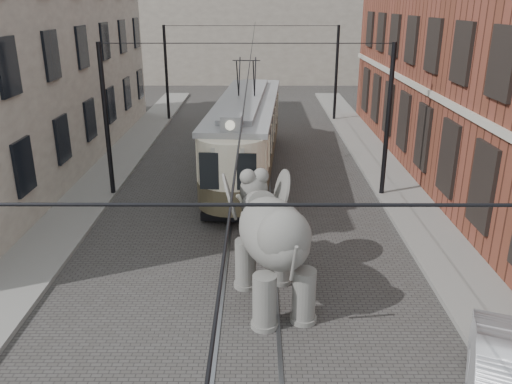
{
  "coord_description": "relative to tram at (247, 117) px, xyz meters",
  "views": [
    {
      "loc": [
        0.23,
        -13.7,
        7.42
      ],
      "look_at": [
        0.17,
        0.76,
        2.1
      ],
      "focal_mm": 36.65,
      "sensor_mm": 36.0,
      "label": 1
    }
  ],
  "objects": [
    {
      "name": "sidewalk_right",
      "position": [
        6.28,
        -9.43,
        -2.44
      ],
      "size": [
        2.0,
        60.0,
        0.15
      ],
      "primitive_type": "cube",
      "color": "slate",
      "rests_on": "ground"
    },
    {
      "name": "sidewalk_left",
      "position": [
        -6.22,
        -9.43,
        -2.44
      ],
      "size": [
        2.0,
        60.0,
        0.15
      ],
      "primitive_type": "cube",
      "color": "slate",
      "rests_on": "ground"
    },
    {
      "name": "stucco_building",
      "position": [
        -10.72,
        0.57,
        2.49
      ],
      "size": [
        7.0,
        24.0,
        10.0
      ],
      "primitive_type": "cube",
      "color": "gray",
      "rests_on": "ground"
    },
    {
      "name": "ground",
      "position": [
        0.28,
        -9.43,
        -2.51
      ],
      "size": [
        120.0,
        120.0,
        0.0
      ],
      "primitive_type": "plane",
      "color": "#3D3A38"
    },
    {
      "name": "elephant",
      "position": [
        0.9,
        -11.32,
        -0.97
      ],
      "size": [
        3.96,
        5.58,
        3.09
      ],
      "primitive_type": null,
      "rotation": [
        0.0,
        0.0,
        0.25
      ],
      "color": "#65635D",
      "rests_on": "ground"
    },
    {
      "name": "tram",
      "position": [
        0.0,
        0.0,
        0.0
      ],
      "size": [
        3.48,
        12.81,
        5.02
      ],
      "primitive_type": null,
      "rotation": [
        0.0,
        0.0,
        -0.07
      ],
      "color": "beige",
      "rests_on": "ground"
    },
    {
      "name": "catenary",
      "position": [
        0.08,
        -4.43,
        0.49
      ],
      "size": [
        11.0,
        30.2,
        6.0
      ],
      "primitive_type": null,
      "color": "black",
      "rests_on": "ground"
    },
    {
      "name": "distant_block",
      "position": [
        0.28,
        30.57,
        4.49
      ],
      "size": [
        28.0,
        10.0,
        14.0
      ],
      "primitive_type": "cube",
      "color": "gray",
      "rests_on": "ground"
    },
    {
      "name": "tram_rails",
      "position": [
        0.28,
        -9.43,
        -2.5
      ],
      "size": [
        1.54,
        80.0,
        0.02
      ],
      "primitive_type": null,
      "color": "slate",
      "rests_on": "ground"
    }
  ]
}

